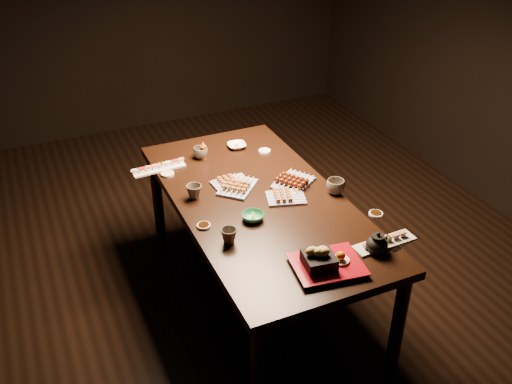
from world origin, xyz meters
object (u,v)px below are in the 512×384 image
Objects in this scene: sushi_platter_near at (385,241)px; edamame_bowl_green at (253,217)px; sushi_platter_far at (158,167)px; yakitori_plate_center at (231,181)px; condiment_bottle at (203,150)px; dining_table at (259,252)px; yakitori_plate_left at (237,184)px; teacup_far_right at (201,153)px; teacup_near_left at (229,236)px; teacup_far_left at (194,192)px; tempura_tray at (328,258)px; teapot at (377,242)px; teacup_mid_right at (335,187)px; yakitori_plate_right at (286,195)px; edamame_bowl_cream at (237,146)px.

sushi_platter_near reaches higher than edamame_bowl_green.
sushi_platter_far is 0.49m from yakitori_plate_center.
dining_table is at bearing -78.15° from condiment_bottle.
yakitori_plate_left is at bearing 117.99° from sushi_platter_near.
edamame_bowl_green is 0.78m from teacup_far_right.
teacup_far_left reaches higher than teacup_near_left.
edamame_bowl_green is 0.37× the size of tempura_tray.
edamame_bowl_green is at bearing 118.18° from teapot.
yakitori_plate_left reaches higher than edamame_bowl_green.
tempura_tray is (0.46, -1.26, 0.04)m from sushi_platter_far.
teacup_mid_right is at bearing 136.85° from sushi_platter_far.
sushi_platter_near is at bearing -105.85° from yakitori_plate_left.
sushi_platter_far is at bearing 121.97° from sushi_platter_near.
tempura_tray is at bearing -101.16° from dining_table.
yakitori_plate_right reaches higher than edamame_bowl_cream.
teacup_near_left is (-0.70, 0.33, 0.02)m from sushi_platter_near.
condiment_bottle is (0.30, 0.02, 0.04)m from sushi_platter_far.
sushi_platter_near is 3.20× the size of teacup_mid_right.
dining_table is 0.76m from edamame_bowl_cream.
teacup_far_left is at bearing 122.25° from edamame_bowl_green.
teacup_far_left is (-0.73, 0.80, 0.02)m from sushi_platter_near.
sushi_platter_near is 1.33m from condiment_bottle.
edamame_bowl_green is 1.29× the size of teacup_far_right.
yakitori_plate_right is (-0.26, 0.58, 0.01)m from sushi_platter_near.
teacup_far_left is (-0.33, 0.16, 0.42)m from dining_table.
sushi_platter_near is at bearing -64.48° from yakitori_plate_center.
teacup_far_left reaches higher than sushi_platter_near.
yakitori_plate_left is 0.45m from teacup_far_right.
yakitori_plate_right is 0.65× the size of tempura_tray.
sushi_platter_far is 1.34m from tempura_tray.
edamame_bowl_cream is at bearing -176.47° from sushi_platter_far.
edamame_bowl_green is at bearing -106.71° from edamame_bowl_cream.
teacup_near_left is (-0.24, -0.47, 0.01)m from yakitori_plate_left.
condiment_bottle reaches higher than edamame_bowl_green.
dining_table is 0.56m from teacup_far_left.
tempura_tray is at bearing -82.80° from condiment_bottle.
sushi_platter_far is 1.00× the size of tempura_tray.
sushi_platter_far is at bearing 112.44° from edamame_bowl_green.
sushi_platter_far is 0.84m from yakitori_plate_right.
yakitori_plate_left is at bearing -77.17° from yakitori_plate_center.
teacup_near_left reaches higher than yakitori_plate_right.
yakitori_plate_right is 0.72m from teacup_far_right.
tempura_tray reaches higher than teacup_far_right.
edamame_bowl_cream is 0.93× the size of teapot.
yakitori_plate_left reaches higher than dining_table.
teacup_mid_right reaches higher than edamame_bowl_cream.
sushi_platter_far is at bearing -176.48° from condiment_bottle.
yakitori_plate_right is at bearing 111.83° from sushi_platter_near.
teacup_near_left is 0.95× the size of teacup_far_left.
teacup_far_left is at bearing 129.93° from sushi_platter_near.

